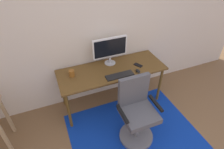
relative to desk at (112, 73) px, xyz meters
name	(u,v)px	position (x,y,z in m)	size (l,w,h in m)	color
wall_back	(97,26)	(-0.09, 0.38, 0.65)	(6.00, 0.10, 2.60)	beige
area_rug	(133,131)	(0.06, -0.71, -0.65)	(1.85, 1.40, 0.01)	#0C309C
desk	(112,73)	(0.00, 0.00, 0.00)	(1.69, 0.62, 0.72)	brown
monitor	(110,48)	(0.04, 0.17, 0.34)	(0.56, 0.18, 0.45)	#B2B2B7
keyboard	(120,75)	(0.04, -0.20, 0.08)	(0.43, 0.13, 0.02)	black
computer_mouse	(138,71)	(0.34, -0.22, 0.08)	(0.06, 0.10, 0.03)	black
coffee_cup	(72,73)	(-0.62, 0.06, 0.12)	(0.08, 0.08, 0.10)	brown
cell_phone	(138,65)	(0.43, -0.06, 0.07)	(0.07, 0.14, 0.01)	black
office_chair	(136,115)	(0.06, -0.76, -0.22)	(0.53, 0.49, 1.00)	slate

